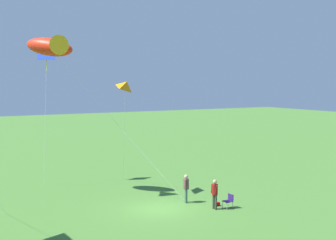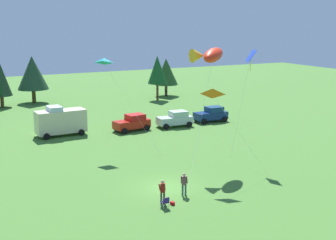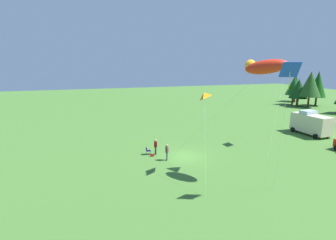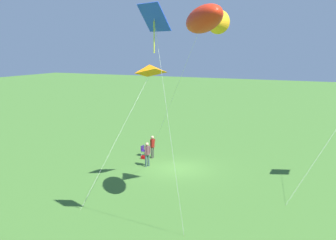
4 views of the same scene
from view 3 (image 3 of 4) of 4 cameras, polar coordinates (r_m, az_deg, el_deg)
ground_plane at (r=28.75m, az=3.59°, el=-7.91°), size 160.00×160.00×0.00m
person_kite_flyer at (r=27.30m, az=-0.22°, el=-6.73°), size 0.52×0.46×1.74m
folding_chair at (r=29.19m, az=-4.47°, el=-6.59°), size 0.48×0.48×0.82m
person_spectator at (r=29.02m, az=-2.71°, el=-5.57°), size 0.56×0.35×1.74m
backpack_on_grass at (r=28.72m, az=-3.44°, el=-7.69°), size 0.22×0.32×0.22m
van_camper_beige at (r=41.89m, az=28.65°, el=-0.60°), size 5.48×2.77×3.34m
kite_large_fish at (r=23.39m, az=20.03°, el=10.82°), size 8.04×8.17×10.44m
kite_delta_teal at (r=33.87m, az=24.22°, el=9.34°), size 4.64×5.51×9.20m
kite_diamond_blue at (r=19.96m, az=25.01°, el=9.43°), size 1.92×1.50×10.02m
kite_delta_orange at (r=23.32m, az=7.76°, el=5.30°), size 5.47×2.63×7.56m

